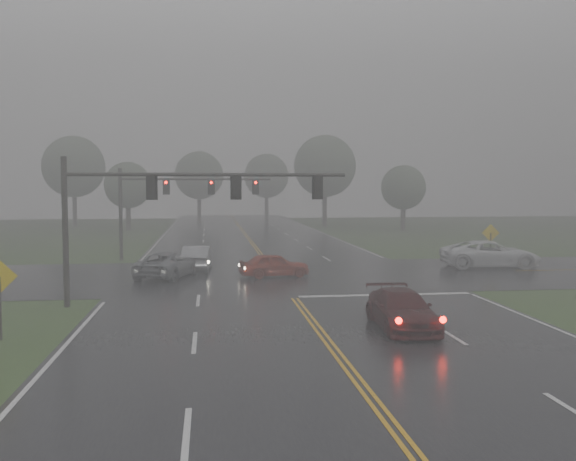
{
  "coord_description": "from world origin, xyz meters",
  "views": [
    {
      "loc": [
        -4.0,
        -15.59,
        5.32
      ],
      "look_at": [
        -0.06,
        16.0,
        3.09
      ],
      "focal_mm": 40.0,
      "sensor_mm": 36.0,
      "label": 1
    }
  ],
  "objects": [
    {
      "name": "main_road",
      "position": [
        0.0,
        20.0,
        0.0
      ],
      "size": [
        18.0,
        160.0,
        0.02
      ],
      "primitive_type": "cube",
      "color": "black",
      "rests_on": "ground"
    },
    {
      "name": "signal_gantry_near",
      "position": [
        -6.31,
        13.26,
        4.65
      ],
      "size": [
        12.54,
        0.29,
        6.59
      ],
      "color": "black",
      "rests_on": "ground"
    },
    {
      "name": "pickup_white",
      "position": [
        14.14,
        23.8,
        0.0
      ],
      "size": [
        6.54,
        3.53,
        1.74
      ],
      "primitive_type": "imported",
      "rotation": [
        0.0,
        0.0,
        1.47
      ],
      "color": "white",
      "rests_on": "ground"
    },
    {
      "name": "tree_e_near",
      "position": [
        18.99,
        58.25,
        5.1
      ],
      "size": [
        5.29,
        5.29,
        7.77
      ],
      "color": "#2C251D",
      "rests_on": "ground"
    },
    {
      "name": "sedan_maroon",
      "position": [
        3.1,
        7.19,
        0.0
      ],
      "size": [
        2.08,
        4.89,
        1.41
      ],
      "primitive_type": "imported",
      "rotation": [
        0.0,
        0.0,
        -0.02
      ],
      "color": "#35090B",
      "rests_on": "ground"
    },
    {
      "name": "sign_diamond_west",
      "position": [
        -11.13,
        7.28,
        1.88
      ],
      "size": [
        1.16,
        0.18,
        2.78
      ],
      "rotation": [
        0.0,
        0.0,
        0.12
      ],
      "color": "black",
      "rests_on": "ground"
    },
    {
      "name": "tree_ne_a",
      "position": [
        11.21,
        67.5,
        7.88
      ],
      "size": [
        8.15,
        8.15,
        11.97
      ],
      "color": "#2C251D",
      "rests_on": "ground"
    },
    {
      "name": "car_grey",
      "position": [
        -6.34,
        21.91,
        0.0
      ],
      "size": [
        4.02,
        5.77,
        1.46
      ],
      "primitive_type": "imported",
      "rotation": [
        0.0,
        0.0,
        2.81
      ],
      "color": "#5A5D62",
      "rests_on": "ground"
    },
    {
      "name": "sedan_red",
      "position": [
        -0.21,
        21.27,
        0.0
      ],
      "size": [
        4.28,
        2.29,
        1.38
      ],
      "primitive_type": "imported",
      "rotation": [
        0.0,
        0.0,
        1.74
      ],
      "color": "#9F1F0E",
      "rests_on": "ground"
    },
    {
      "name": "sign_diamond_east",
      "position": [
        14.52,
        24.64,
        1.88
      ],
      "size": [
        1.15,
        0.21,
        2.79
      ],
      "rotation": [
        0.0,
        0.0,
        -0.15
      ],
      "color": "black",
      "rests_on": "ground"
    },
    {
      "name": "tree_nw_b",
      "position": [
        -21.48,
        71.62,
        7.81
      ],
      "size": [
        8.08,
        8.08,
        11.87
      ],
      "color": "#2C251D",
      "rests_on": "ground"
    },
    {
      "name": "tree_nw_a",
      "position": [
        -13.51,
        62.64,
        5.36
      ],
      "size": [
        5.56,
        5.56,
        8.17
      ],
      "color": "#2C251D",
      "rests_on": "ground"
    },
    {
      "name": "sedan_silver",
      "position": [
        -4.71,
        25.01,
        0.0
      ],
      "size": [
        1.98,
        4.8,
        1.54
      ],
      "primitive_type": "imported",
      "rotation": [
        0.0,
        0.0,
        3.07
      ],
      "color": "gray",
      "rests_on": "ground"
    },
    {
      "name": "tree_n_mid",
      "position": [
        -5.32,
        79.27,
        6.82
      ],
      "size": [
        7.06,
        7.06,
        10.37
      ],
      "color": "#2C251D",
      "rests_on": "ground"
    },
    {
      "name": "stop_bar",
      "position": [
        4.5,
        14.4,
        0.0
      ],
      "size": [
        8.5,
        0.5,
        0.01
      ],
      "primitive_type": "cube",
      "color": "silver",
      "rests_on": "ground"
    },
    {
      "name": "tree_n_far",
      "position": [
        5.33,
        87.41,
        6.9
      ],
      "size": [
        7.14,
        7.14,
        10.49
      ],
      "color": "#2C251D",
      "rests_on": "ground"
    },
    {
      "name": "ground",
      "position": [
        0.0,
        0.0,
        0.0
      ],
      "size": [
        180.0,
        180.0,
        0.0
      ],
      "primitive_type": "plane",
      "color": "#334A1F",
      "rests_on": "ground"
    },
    {
      "name": "signal_gantry_far",
      "position": [
        -6.91,
        31.12,
        4.59
      ],
      "size": [
        10.84,
        0.33,
        6.57
      ],
      "color": "black",
      "rests_on": "ground"
    },
    {
      "name": "cross_street",
      "position": [
        0.0,
        22.0,
        0.0
      ],
      "size": [
        120.0,
        14.0,
        0.02
      ],
      "primitive_type": "cube",
      "color": "black",
      "rests_on": "ground"
    }
  ]
}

